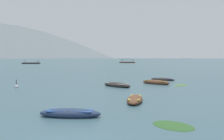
# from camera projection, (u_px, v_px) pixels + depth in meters

# --- Properties ---
(ground_plane) EXTENTS (6000.00, 6000.00, 0.00)m
(ground_plane) POSITION_uv_depth(u_px,v_px,m) (130.00, 58.00, 1502.43)
(ground_plane) COLOR #385660
(mountain_1) EXTENTS (1463.62, 1463.62, 419.51)m
(mountain_1) POSITION_uv_depth(u_px,v_px,m) (23.00, 24.00, 1463.82)
(mountain_1) COLOR slate
(mountain_1) RESTS_ON ground
(mountain_2) EXTENTS (1017.36, 1017.36, 280.50)m
(mountain_2) POSITION_uv_depth(u_px,v_px,m) (114.00, 37.00, 1593.33)
(mountain_2) COLOR slate
(mountain_2) RESTS_ON ground
(rowboat_0) EXTENTS (3.94, 3.69, 0.63)m
(rowboat_0) POSITION_uv_depth(u_px,v_px,m) (117.00, 85.00, 28.07)
(rowboat_0) COLOR #2D2826
(rowboat_0) RESTS_ON ground
(rowboat_1) EXTENTS (3.77, 2.54, 0.49)m
(rowboat_1) POSITION_uv_depth(u_px,v_px,m) (163.00, 79.00, 35.75)
(rowboat_1) COLOR #2D2826
(rowboat_1) RESTS_ON ground
(rowboat_3) EXTENTS (1.54, 3.78, 0.56)m
(rowboat_3) POSITION_uv_depth(u_px,v_px,m) (135.00, 99.00, 18.42)
(rowboat_3) COLOR brown
(rowboat_3) RESTS_ON ground
(rowboat_4) EXTENTS (3.83, 3.31, 0.68)m
(rowboat_4) POSITION_uv_depth(u_px,v_px,m) (156.00, 82.00, 30.83)
(rowboat_4) COLOR brown
(rowboat_4) RESTS_ON ground
(rowboat_5) EXTENTS (3.60, 1.12, 0.59)m
(rowboat_5) POSITION_uv_depth(u_px,v_px,m) (70.00, 113.00, 13.80)
(rowboat_5) COLOR navy
(rowboat_5) RESTS_ON ground
(ferry_0) EXTENTS (9.70, 4.93, 2.54)m
(ferry_0) POSITION_uv_depth(u_px,v_px,m) (31.00, 63.00, 130.21)
(ferry_0) COLOR #2D2826
(ferry_0) RESTS_ON ground
(ferry_1) EXTENTS (10.19, 5.52, 2.54)m
(ferry_1) POSITION_uv_depth(u_px,v_px,m) (127.00, 62.00, 153.84)
(ferry_1) COLOR brown
(ferry_1) RESTS_ON ground
(mooring_buoy) EXTENTS (0.46, 0.46, 1.06)m
(mooring_buoy) POSITION_uv_depth(u_px,v_px,m) (16.00, 87.00, 27.06)
(mooring_buoy) COLOR silver
(mooring_buoy) RESTS_ON ground
(weed_patch_4) EXTENTS (2.62, 2.98, 0.14)m
(weed_patch_4) POSITION_uv_depth(u_px,v_px,m) (181.00, 85.00, 29.38)
(weed_patch_4) COLOR #477033
(weed_patch_4) RESTS_ON ground
(weed_patch_5) EXTENTS (2.75, 2.73, 0.14)m
(weed_patch_5) POSITION_uv_depth(u_px,v_px,m) (173.00, 126.00, 11.94)
(weed_patch_5) COLOR #2D5628
(weed_patch_5) RESTS_ON ground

